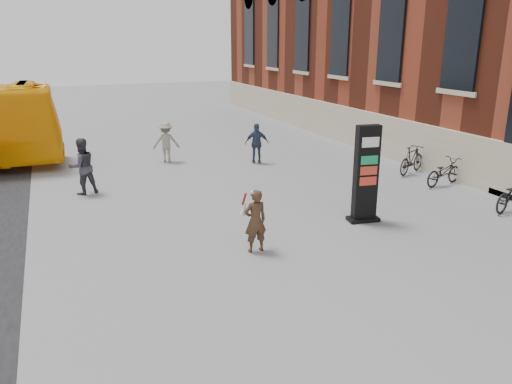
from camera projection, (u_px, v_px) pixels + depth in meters
name	position (u px, v px, depth m)	size (l,w,h in m)	color
ground	(254.00, 259.00, 11.78)	(100.00, 100.00, 0.00)	#9E9EA3
info_pylon	(366.00, 174.00, 13.88)	(0.94, 0.57, 2.76)	black
woman	(255.00, 220.00, 12.01)	(0.60, 0.55, 1.58)	#3D2B19
pedestrian_a	(82.00, 166.00, 16.51)	(0.92, 0.72, 1.89)	#36363E
pedestrian_b	(166.00, 142.00, 20.95)	(1.09, 0.63, 1.69)	gray
pedestrian_c	(257.00, 143.00, 20.72)	(0.98, 0.41, 1.67)	#324158
bike_6	(444.00, 172.00, 17.66)	(0.63, 1.82, 0.96)	black
bike_7	(412.00, 160.00, 19.17)	(0.51, 1.80, 1.08)	black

